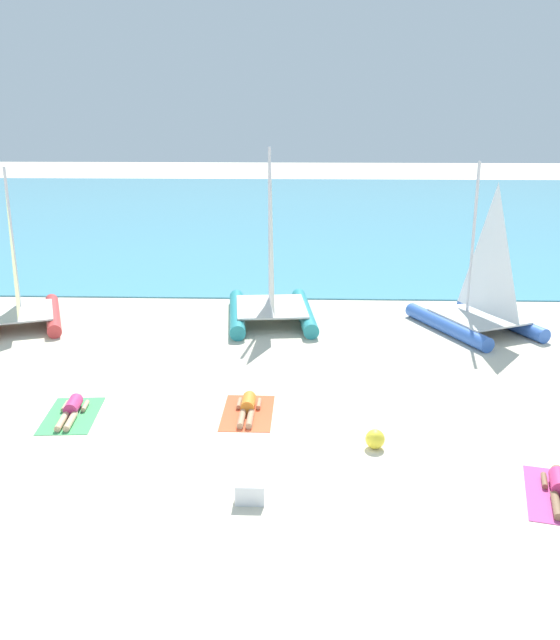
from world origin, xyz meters
TOP-DOWN VIEW (x-y plane):
  - ground_plane at (0.00, 10.00)m, footprint 120.00×120.00m
  - ocean_water at (0.00, 31.42)m, footprint 120.00×40.00m
  - sailboat_teal at (-0.41, 8.88)m, footprint 2.99×4.30m
  - sailboat_red at (-8.09, 8.19)m, footprint 3.46×4.23m
  - sailboat_blue at (5.81, 8.18)m, footprint 3.80×4.46m
  - towel_left at (-4.45, 1.78)m, footprint 1.24×1.98m
  - sunbather_left at (-4.46, 1.85)m, footprint 0.57×1.57m
  - towel_middle at (-0.61, 2.05)m, footprint 1.12×1.91m
  - sunbather_middle at (-0.61, 2.12)m, footprint 0.54×1.56m
  - towel_right at (5.08, -1.16)m, footprint 1.52×2.11m
  - sunbather_right at (5.10, -1.10)m, footprint 0.76×1.56m
  - beach_ball at (2.04, 0.51)m, footprint 0.39×0.39m
  - cooler_box at (-0.28, -1.51)m, footprint 0.50×0.36m

SIDE VIEW (x-z plane):
  - ground_plane at x=0.00m, z-range 0.00..0.00m
  - towel_left at x=-4.45m, z-range 0.00..0.01m
  - towel_middle at x=-0.61m, z-range 0.00..0.01m
  - towel_right at x=5.08m, z-range 0.00..0.01m
  - ocean_water at x=0.00m, z-range 0.00..0.05m
  - sunbather_left at x=-4.46m, z-range -0.02..0.28m
  - sunbather_middle at x=-0.61m, z-range -0.02..0.28m
  - sunbather_right at x=5.10m, z-range -0.02..0.28m
  - cooler_box at x=-0.28m, z-range 0.00..0.36m
  - beach_ball at x=2.04m, z-range 0.00..0.39m
  - sailboat_red at x=-8.09m, z-range -1.67..3.09m
  - sailboat_blue at x=5.81m, z-range -1.74..3.22m
  - sailboat_teal at x=-0.41m, z-range -1.86..3.43m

